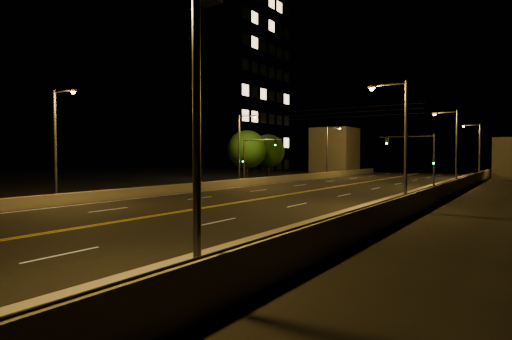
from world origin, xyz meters
The scene contains 21 objects.
road centered at (0.00, 20.00, 0.01)m, with size 18.00×120.00×0.02m, color black.
sidewalk centered at (10.80, 20.00, 0.15)m, with size 3.60×120.00×0.30m, color gray.
curb centered at (8.93, 20.00, 0.07)m, with size 0.14×120.00×0.15m, color gray.
parapet_wall centered at (12.45, 20.00, 0.80)m, with size 0.30×120.00×1.00m, color gray.
jersey_barrier centered at (-9.49, 20.00, 0.41)m, with size 0.45×120.00×0.82m, color gray.
distant_building_left centered at (-16.00, 75.55, 4.56)m, with size 8.00×8.00×9.12m, color slate.
parapet_rail centered at (12.45, 20.00, 1.33)m, with size 0.06×0.06×120.00m, color black.
lane_markings centered at (0.00, 19.93, 0.02)m, with size 17.32×116.00×0.00m.
streetlight_0 centered at (11.49, 0.35, 4.79)m, with size 2.55×0.28×8.19m.
streetlight_1 centered at (11.49, 20.11, 4.79)m, with size 2.55×0.28×8.19m.
streetlight_2 centered at (11.49, 41.11, 4.79)m, with size 2.55×0.28×8.19m.
streetlight_3 centered at (11.49, 63.47, 4.79)m, with size 2.55×0.28×8.19m.
streetlight_4 centered at (-9.89, 10.42, 4.79)m, with size 2.55×0.28×8.19m.
streetlight_5 centered at (-9.89, 33.18, 4.79)m, with size 2.55×0.28×8.19m.
streetlight_6 centered at (-9.89, 58.33, 4.79)m, with size 2.55×0.28×8.19m.
traffic_signal_right centered at (9.93, 33.58, 3.52)m, with size 5.11×0.31×5.47m.
traffic_signal_left centered at (-8.73, 33.58, 3.52)m, with size 5.11×0.31×5.47m.
overhead_wires centered at (0.00, 29.50, 7.40)m, with size 22.00×0.03×0.83m.
building_tower centered at (-27.98, 48.89, 14.62)m, with size 24.00×15.00×30.38m.
tree_0 centered at (-12.60, 38.27, 4.27)m, with size 5.00×5.00×6.78m.
tree_1 centered at (-14.19, 46.14, 4.15)m, with size 4.87×4.87×6.59m.
Camera 1 is at (18.50, -7.37, 3.56)m, focal length 30.00 mm.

